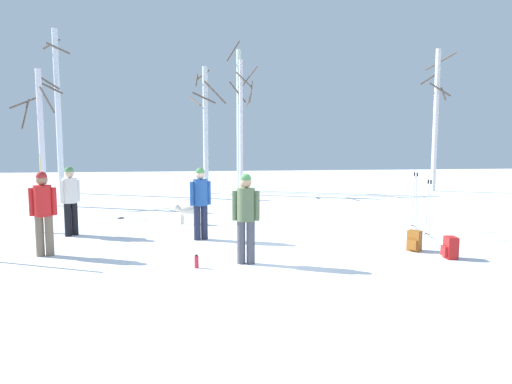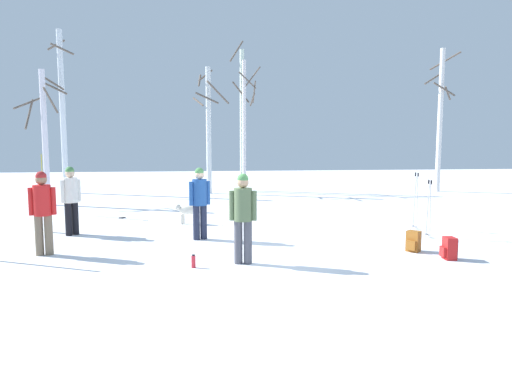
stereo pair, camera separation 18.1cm
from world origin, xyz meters
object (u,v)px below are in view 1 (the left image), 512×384
at_px(person_1, 246,212).
at_px(ski_pair_planted_1, 42,194).
at_px(birch_tree_0, 58,109).
at_px(birch_tree_4, 242,124).
at_px(water_bottle_0, 197,262).
at_px(birch_tree_5, 436,118).
at_px(backpack_0, 414,241).
at_px(birch_tree_1, 40,135).
at_px(person_0, 43,208).
at_px(backpack_1, 450,248).
at_px(dog, 187,211).
at_px(birch_tree_2, 205,127).
at_px(birch_tree_3, 239,119).
at_px(ski_poles_0, 429,207).
at_px(ski_poles_1, 415,199).
at_px(ski_pair_lying_0, 120,219).
at_px(person_3, 200,199).

xyz_separation_m(person_1, ski_pair_planted_1, (-4.81, 3.72, 0.02)).
height_order(birch_tree_0, birch_tree_4, birch_tree_0).
xyz_separation_m(water_bottle_0, birch_tree_5, (11.66, 12.17, 3.46)).
xyz_separation_m(backpack_0, birch_tree_1, (-10.20, 8.72, 2.40)).
bearing_deg(person_0, backpack_1, -9.64).
xyz_separation_m(backpack_0, birch_tree_0, (-10.79, 13.10, 3.69)).
distance_m(dog, birch_tree_2, 8.54).
xyz_separation_m(birch_tree_3, birch_tree_4, (0.06, -0.65, -0.29)).
bearing_deg(dog, water_bottle_0, -87.19).
xyz_separation_m(person_0, birch_tree_3, (5.26, 12.45, 2.57)).
bearing_deg(person_0, ski_poles_0, 4.24).
relative_size(person_1, birch_tree_2, 0.30).
xyz_separation_m(dog, birch_tree_2, (0.78, 8.06, 2.71)).
xyz_separation_m(backpack_0, backpack_1, (0.39, -0.69, 0.00)).
relative_size(person_0, birch_tree_3, 0.23).
distance_m(birch_tree_1, birch_tree_5, 17.51).
distance_m(birch_tree_1, birch_tree_2, 6.99).
xyz_separation_m(backpack_0, birch_tree_2, (-4.04, 11.98, 2.88)).
xyz_separation_m(ski_poles_1, birch_tree_5, (5.82, 9.15, 2.77)).
xyz_separation_m(ski_pair_lying_0, birch_tree_4, (4.57, 7.34, 3.26)).
bearing_deg(ski_pair_planted_1, person_0, -71.73).
bearing_deg(person_0, ski_pair_planted_1, 108.27).
distance_m(ski_poles_0, birch_tree_1, 13.59).
bearing_deg(ski_poles_0, birch_tree_4, 106.70).
distance_m(birch_tree_2, birch_tree_4, 1.81).
relative_size(dog, birch_tree_3, 0.12).
bearing_deg(birch_tree_5, birch_tree_4, 174.15).
bearing_deg(person_1, ski_pair_lying_0, 119.79).
bearing_deg(person_1, birch_tree_3, 84.57).
xyz_separation_m(ski_poles_0, birch_tree_5, (6.03, 10.20, 2.82)).
relative_size(ski_pair_lying_0, birch_tree_2, 0.30).
distance_m(person_0, water_bottle_0, 3.42).
bearing_deg(backpack_1, ski_pair_planted_1, 156.09).
xyz_separation_m(ski_pair_lying_0, ski_poles_0, (7.92, -3.82, 0.74)).
bearing_deg(person_0, birch_tree_1, 107.74).
distance_m(person_0, person_1, 4.13).
distance_m(backpack_1, birch_tree_4, 13.78).
relative_size(backpack_1, birch_tree_0, 0.06).
bearing_deg(ski_poles_0, ski_pair_lying_0, 154.25).
bearing_deg(dog, birch_tree_1, 138.28).
xyz_separation_m(ski_poles_1, water_bottle_0, (-5.84, -3.02, -0.69)).
relative_size(ski_pair_planted_1, birch_tree_4, 0.32).
height_order(backpack_1, birch_tree_2, birch_tree_2).
xyz_separation_m(ski_pair_lying_0, backpack_1, (7.27, -5.82, 0.20)).
height_order(ski_pair_planted_1, birch_tree_1, birch_tree_1).
relative_size(ski_pair_planted_1, birch_tree_5, 0.30).
bearing_deg(ski_poles_1, backpack_0, -117.85).
bearing_deg(person_3, person_1, -70.48).
distance_m(person_0, birch_tree_0, 13.16).
bearing_deg(birch_tree_5, birch_tree_1, -170.83).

